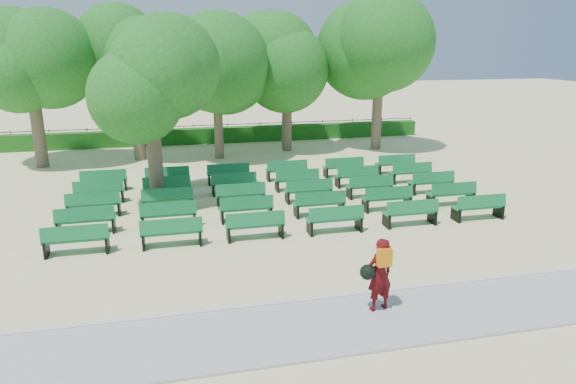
{
  "coord_description": "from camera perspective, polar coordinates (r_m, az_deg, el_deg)",
  "views": [
    {
      "loc": [
        -2.54,
        -16.43,
        5.7
      ],
      "look_at": [
        1.11,
        -1.0,
        1.1
      ],
      "focal_mm": 32.0,
      "sensor_mm": 36.0,
      "label": 1
    }
  ],
  "objects": [
    {
      "name": "person",
      "position": [
        11.38,
        10.08,
        -8.92
      ],
      "size": [
        0.81,
        0.52,
        1.67
      ],
      "rotation": [
        0.0,
        0.0,
        3.34
      ],
      "color": "#490A0D",
      "rests_on": "ground"
    },
    {
      "name": "hedge",
      "position": [
        30.98,
        -8.47,
        6.25
      ],
      "size": [
        26.0,
        0.7,
        0.9
      ],
      "primitive_type": "cube",
      "color": "#1B5D18",
      "rests_on": "ground"
    },
    {
      "name": "tree_among",
      "position": [
        18.49,
        -15.09,
        10.84
      ],
      "size": [
        4.19,
        4.19,
        6.07
      ],
      "color": "brown",
      "rests_on": "ground"
    },
    {
      "name": "tree_line",
      "position": [
        27.15,
        -7.67,
        3.92
      ],
      "size": [
        21.8,
        6.8,
        7.04
      ],
      "primitive_type": null,
      "color": "#206F20",
      "rests_on": "ground"
    },
    {
      "name": "ground",
      "position": [
        17.57,
        -4.3,
        -2.8
      ],
      "size": [
        120.0,
        120.0,
        0.0
      ],
      "primitive_type": "plane",
      "color": "beige"
    },
    {
      "name": "fence",
      "position": [
        31.45,
        -8.51,
        5.56
      ],
      "size": [
        26.0,
        0.1,
        1.02
      ],
      "primitive_type": null,
      "color": "black",
      "rests_on": "ground"
    },
    {
      "name": "bench_array",
      "position": [
        18.94,
        -1.55,
        -1.05
      ],
      "size": [
        1.8,
        0.64,
        1.12
      ],
      "rotation": [
        0.0,
        0.0,
        -0.05
      ],
      "color": "#137139",
      "rests_on": "ground"
    },
    {
      "name": "curb",
      "position": [
        11.91,
        0.61,
        -12.13
      ],
      "size": [
        30.0,
        0.12,
        0.1
      ],
      "primitive_type": "cube",
      "color": "silver",
      "rests_on": "ground"
    },
    {
      "name": "paving",
      "position": [
        10.96,
        2.11,
        -14.99
      ],
      "size": [
        30.0,
        2.2,
        0.06
      ],
      "primitive_type": "cube",
      "color": "#A9A9A5",
      "rests_on": "ground"
    }
  ]
}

